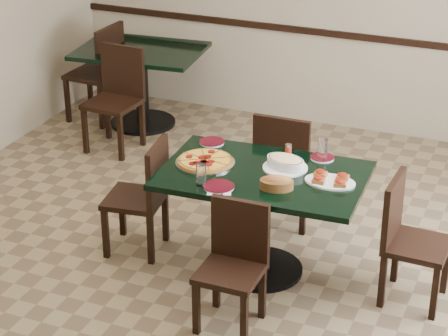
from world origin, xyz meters
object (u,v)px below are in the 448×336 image
at_px(back_table, 141,72).
at_px(chair_right, 407,234).
at_px(chair_near, 234,259).
at_px(bread_basket, 277,183).
at_px(back_chair_left, 101,68).
at_px(main_table, 263,198).
at_px(back_chair_near, 117,92).
at_px(chair_left, 145,192).
at_px(pepperoni_pizza, 205,161).
at_px(chair_far, 285,163).
at_px(lasagna_casserole, 285,162).
at_px(bruschetta_platter, 330,180).

height_order(back_table, chair_right, chair_right).
bearing_deg(back_table, chair_near, -58.42).
bearing_deg(bread_basket, back_chair_left, 123.07).
xyz_separation_m(main_table, chair_near, (0.04, -0.59, -0.13)).
bearing_deg(back_chair_left, chair_right, 63.19).
bearing_deg(chair_near, bread_basket, 73.88).
bearing_deg(chair_right, bread_basket, 108.75).
distance_m(back_table, back_chair_near, 0.54).
bearing_deg(chair_right, chair_left, 95.41).
height_order(main_table, chair_right, chair_right).
bearing_deg(pepperoni_pizza, chair_far, 64.77).
distance_m(back_chair_left, lasagna_casserole, 3.11).
xyz_separation_m(chair_far, back_chair_near, (-1.85, 0.82, 0.01)).
distance_m(chair_near, pepperoni_pizza, 0.80).
bearing_deg(back_table, main_table, -51.76).
height_order(pepperoni_pizza, lasagna_casserole, lasagna_casserole).
bearing_deg(back_chair_near, lasagna_casserole, -31.06).
xyz_separation_m(chair_right, back_chair_near, (-2.88, 1.45, 0.05)).
relative_size(back_table, lasagna_casserole, 3.99).
xyz_separation_m(chair_left, back_chair_left, (-1.51, 2.04, 0.07)).
xyz_separation_m(back_chair_left, pepperoni_pizza, (1.96, -2.00, 0.23)).
height_order(back_table, back_chair_near, back_chair_near).
relative_size(chair_far, bread_basket, 3.69).
relative_size(back_chair_left, bread_basket, 3.87).
distance_m(chair_far, pepperoni_pizza, 0.82).
bearing_deg(back_chair_near, back_table, 97.91).
bearing_deg(main_table, bruschetta_platter, 0.49).
bearing_deg(chair_right, back_chair_left, 61.86).
bearing_deg(bruschetta_platter, chair_right, 3.52).
height_order(chair_near, bread_basket, bread_basket).
height_order(chair_right, back_chair_near, back_chair_near).
relative_size(chair_left, pepperoni_pizza, 2.10).
bearing_deg(lasagna_casserole, chair_far, 123.05).
height_order(chair_right, lasagna_casserole, same).
distance_m(chair_right, lasagna_casserole, 0.91).
bearing_deg(pepperoni_pizza, back_table, 127.20).
height_order(lasagna_casserole, bruschetta_platter, lasagna_casserole).
distance_m(main_table, back_chair_left, 3.09).
bearing_deg(back_table, chair_right, -39.89).
xyz_separation_m(chair_near, chair_left, (-0.89, 0.54, 0.03)).
relative_size(main_table, chair_far, 1.51).
bearing_deg(back_chair_near, main_table, -34.78).
distance_m(chair_right, chair_left, 1.81).
bearing_deg(back_chair_near, bread_basket, -35.78).
distance_m(back_chair_near, bread_basket, 2.69).
relative_size(chair_near, chair_right, 0.95).
height_order(back_table, chair_near, chair_near).
bearing_deg(chair_left, chair_far, 125.38).
relative_size(back_table, chair_left, 1.44).
bearing_deg(chair_near, back_table, 127.20).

